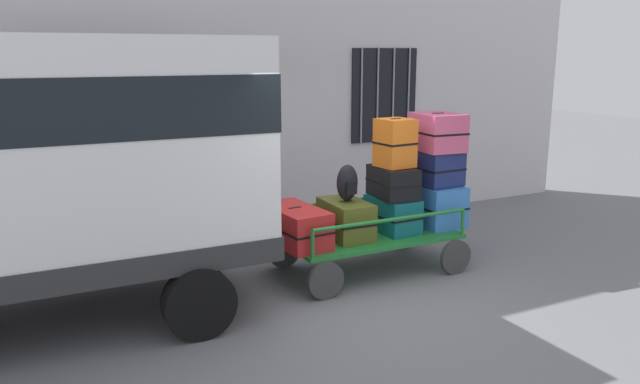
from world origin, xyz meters
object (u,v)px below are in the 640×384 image
Objects in this scene: suitcase_midright_middle at (436,168)px; suitcase_midright_top at (437,132)px; suitcase_left_bottom at (295,226)px; backpack at (347,183)px; suitcase_midleft_bottom at (346,219)px; suitcase_center_bottom at (393,214)px; suitcase_center_top at (395,143)px; van at (4,156)px; suitcase_center_middle at (393,182)px; luggage_cart at (369,241)px; suitcase_midright_bottom at (436,205)px.

suitcase_midright_top is (0.00, 0.00, 0.46)m from suitcase_midright_middle.
suitcase_left_bottom is 2.31× the size of backpack.
suitcase_midleft_bottom is 1.08× the size of suitcase_center_bottom.
suitcase_midleft_bottom is 1.29× the size of suitcase_center_top.
suitcase_left_bottom is 1.32× the size of suitcase_midleft_bottom.
van is 6.97× the size of suitcase_center_middle.
backpack reaches higher than luggage_cart.
suitcase_center_middle is at bearing 90.00° from suitcase_center_top.
backpack is at bearing -179.27° from suitcase_midright_middle.
backpack reaches higher than suitcase_center_middle.
suitcase_midleft_bottom is (3.61, -0.08, -1.03)m from van.
suitcase_midright_middle is (-0.00, 0.03, 0.49)m from suitcase_midright_bottom.
suitcase_center_middle is (1.32, -0.04, 0.41)m from suitcase_left_bottom.
van reaches higher than suitcase_center_middle.
backpack is (-1.31, -0.02, -0.08)m from suitcase_midright_middle.
van is at bearing 178.45° from suitcase_center_top.
suitcase_midright_middle is (1.32, 0.01, 0.53)m from suitcase_midleft_bottom.
suitcase_midright_middle reaches higher than suitcase_center_bottom.
van is at bearing 178.78° from luggage_cart.
suitcase_midleft_bottom is 1.65m from suitcase_midright_top.
luggage_cart is 3.19× the size of suitcase_midright_top.
van is 4.40m from suitcase_center_bottom.
suitcase_midright_bottom is at bearing -1.30° from van.
suitcase_midright_top is at bearing 3.57° from suitcase_center_top.
suitcase_midright_middle is at bearing 0.33° from suitcase_midleft_bottom.
suitcase_midright_bottom is at bearing 0.36° from suitcase_center_top.
suitcase_center_middle is at bearing -1.27° from van.
suitcase_left_bottom is at bearing 177.42° from suitcase_center_top.
suitcase_midright_top reaches higher than suitcase_center_bottom.
suitcase_center_top is at bearing -179.64° from suitcase_midright_bottom.
backpack is (0.68, -0.04, 0.46)m from suitcase_left_bottom.
suitcase_center_bottom is 0.91m from suitcase_center_top.
suitcase_center_bottom is at bearing -2.12° from suitcase_left_bottom.
suitcase_left_bottom is 1.99m from suitcase_midright_bottom.
suitcase_midleft_bottom is 0.45m from backpack.
luggage_cart is 1.64m from suitcase_midright_top.
van reaches higher than suitcase_left_bottom.
suitcase_center_bottom is 0.41m from suitcase_center_middle.
suitcase_center_middle is 0.65m from backpack.
suitcase_center_top is at bearing -1.55° from van.
suitcase_midright_bottom is 1.19× the size of suitcase_midright_middle.
suitcase_center_bottom is 1.20× the size of suitcase_center_top.
suitcase_center_middle is at bearing -178.48° from suitcase_midright_middle.
suitcase_center_bottom is 0.80m from backpack.
suitcase_center_middle reaches higher than suitcase_midright_bottom.
suitcase_midright_middle is at bearing -90.00° from suitcase_midright_top.
suitcase_midright_top is at bearing 2.66° from suitcase_center_bottom.
suitcase_midleft_bottom is 1.06× the size of suitcase_midright_bottom.
luggage_cart is 3.67× the size of suitcase_midright_middle.
suitcase_midright_bottom reaches higher than luggage_cart.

